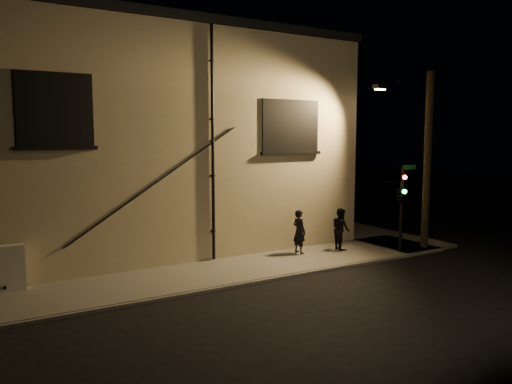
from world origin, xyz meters
TOP-DOWN VIEW (x-y plane):
  - ground at (0.00, 0.00)m, footprint 90.00×90.00m
  - sidewalk at (1.22, 4.39)m, footprint 21.00×16.00m
  - building at (-3.00, 8.99)m, footprint 16.20×12.23m
  - pedestrian_a at (1.47, 2.17)m, footprint 0.48×0.66m
  - pedestrian_b at (3.25, 1.83)m, footprint 0.80×0.93m
  - traffic_signal at (4.77, 0.21)m, footprint 1.21×1.98m
  - streetlamp_pole at (6.36, 0.49)m, footprint 2.02×1.39m

SIDE VIEW (x-z plane):
  - ground at x=0.00m, z-range 0.00..0.00m
  - sidewalk at x=1.22m, z-range 0.00..0.12m
  - pedestrian_b at x=3.25m, z-range 0.12..1.78m
  - pedestrian_a at x=1.47m, z-range 0.12..1.80m
  - traffic_signal at x=4.77m, z-range 0.70..4.07m
  - streetlamp_pole at x=6.36m, z-range 0.22..7.35m
  - building at x=-3.00m, z-range 0.00..8.80m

